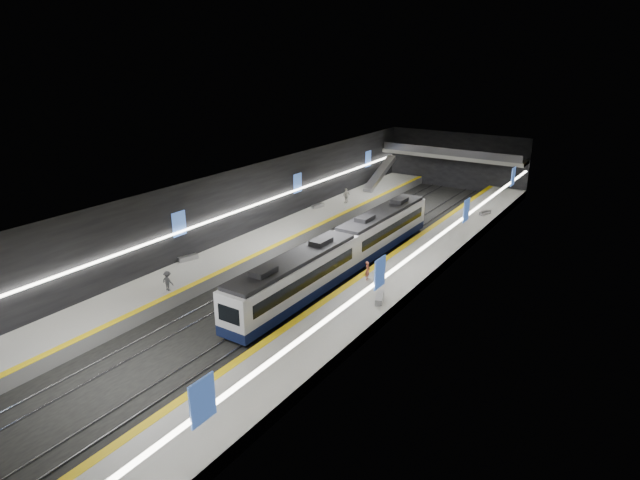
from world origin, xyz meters
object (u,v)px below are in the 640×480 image
Objects in this scene: bench_left_far at (318,206)px; bench_right_far at (485,213)px; passenger_left_a at (346,196)px; escalator at (380,174)px; bench_right_near at (380,298)px; train at (344,250)px; bench_left_near at (188,258)px; passenger_left_b at (168,281)px; passenger_right_a at (368,271)px.

bench_left_far reaches higher than bench_right_far.
escalator is at bearing -158.05° from passenger_left_a.
bench_right_near is (16.25, -31.50, -1.67)m from escalator.
train is 15.71× the size of bench_right_near.
passenger_left_b reaches higher than bench_left_near.
bench_left_far is at bearing -86.53° from passenger_left_b.
escalator is 39.11m from passenger_left_b.
bench_left_near is at bearing 165.37° from bench_right_near.
passenger_left_a is (-15.87, -4.58, 0.73)m from bench_right_far.
escalator is 4.91× the size of bench_right_far.
passenger_left_a is at bearing 119.97° from train.
bench_right_near is at bearing -35.34° from bench_left_far.
train is at bearing -69.22° from escalator.
bench_right_far is (6.17, 21.40, -1.00)m from train.
bench_left_near is 1.04× the size of bench_left_far.
bench_right_near reaches higher than bench_left_near.
bench_left_far is 1.08× the size of passenger_left_b.
escalator reaches higher than passenger_left_b.
bench_left_far is at bearing 30.87° from passenger_right_a.
bench_right_near is 1.03× the size of passenger_left_a.
passenger_left_a is (-13.29, 19.00, 0.14)m from passenger_right_a.
passenger_left_b reaches higher than bench_right_near.
train is 18.43× the size of bench_right_far.
passenger_left_a reaches higher than passenger_left_b.
bench_left_far is 0.95× the size of passenger_left_a.
train is 17.07× the size of bench_left_far.
passenger_left_a is at bearing 73.87° from bench_left_far.
passenger_left_b is (1.13, -29.53, -0.11)m from passenger_left_a.
escalator reaches higher than passenger_left_a.
train is 15.33m from passenger_left_b.
bench_left_far is (0.48, 20.55, -0.01)m from bench_left_near.
escalator is 35.49m from bench_right_near.
escalator is at bearing 95.80° from bench_right_near.
bench_right_far is 0.88× the size of passenger_left_a.
bench_right_near is 27.16m from passenger_left_a.
passenger_right_a reaches higher than bench_right_near.
escalator is 4.90× the size of passenger_left_b.
passenger_left_b is at bearing -38.37° from bench_left_near.
escalator reaches higher than train.
passenger_left_b reaches higher than passenger_right_a.
bench_left_far is (-11.52, 13.21, -0.98)m from train.
train reaches higher than bench_right_near.
passenger_right_a is at bearing -142.11° from passenger_left_b.
passenger_right_a is (-2.66, 2.97, 0.56)m from bench_right_near.
bench_right_near reaches higher than bench_left_far.
train is 16.45× the size of bench_left_near.
passenger_left_b is at bearing 22.34° from passenger_left_a.
train reaches higher than passenger_right_a.
train is 28.20m from escalator.
bench_right_near is at bearing -151.74° from passenger_right_a.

